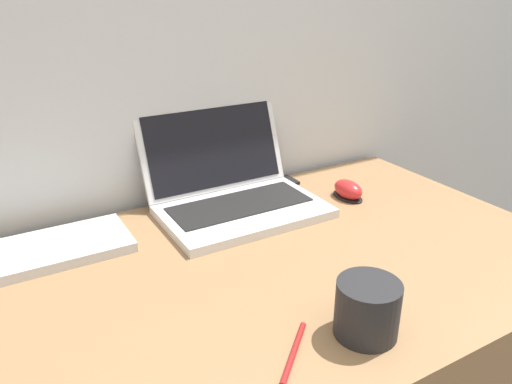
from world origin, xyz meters
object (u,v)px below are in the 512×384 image
object	(u,v)px
external_keyboard	(18,257)
usb_stick	(291,180)
laptop	(233,188)
computer_mouse	(348,190)
pen	(294,352)
drink_cup	(367,308)

from	to	relation	value
external_keyboard	usb_stick	world-z (taller)	external_keyboard
laptop	computer_mouse	world-z (taller)	laptop
pen	computer_mouse	bearing A→B (deg)	42.82
laptop	external_keyboard	xyz separation A→B (m)	(-0.47, -0.01, -0.04)
pen	usb_stick	bearing A→B (deg)	56.63
drink_cup	usb_stick	bearing A→B (deg)	66.73
computer_mouse	external_keyboard	xyz separation A→B (m)	(-0.74, 0.08, -0.01)
laptop	usb_stick	size ratio (longest dim) A/B	6.04
drink_cup	usb_stick	xyz separation A→B (m)	(0.24, 0.57, -0.04)
laptop	pen	world-z (taller)	laptop
drink_cup	pen	world-z (taller)	drink_cup
computer_mouse	usb_stick	world-z (taller)	computer_mouse
laptop	drink_cup	size ratio (longest dim) A/B	3.75
computer_mouse	external_keyboard	distance (m)	0.74
computer_mouse	external_keyboard	bearing A→B (deg)	174.01
laptop	computer_mouse	bearing A→B (deg)	-18.82
usb_stick	pen	size ratio (longest dim) A/B	0.59
computer_mouse	pen	distance (m)	0.58
computer_mouse	pen	bearing A→B (deg)	-137.18
usb_stick	laptop	bearing A→B (deg)	-162.35
computer_mouse	pen	size ratio (longest dim) A/B	0.88
drink_cup	external_keyboard	world-z (taller)	drink_cup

